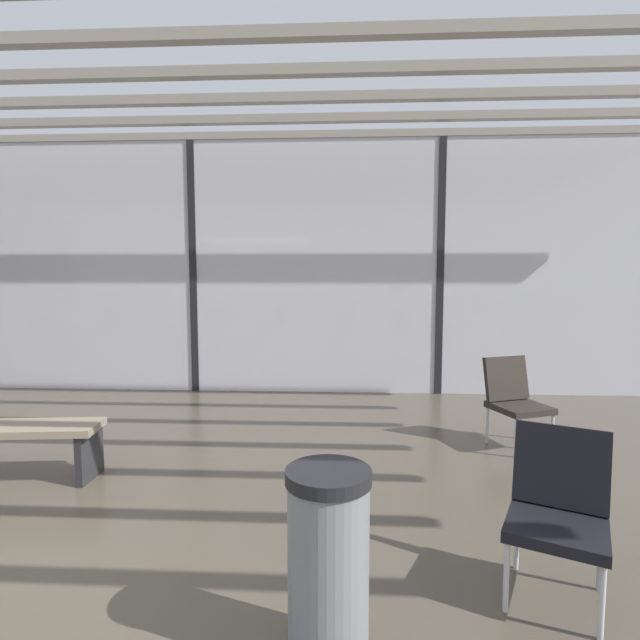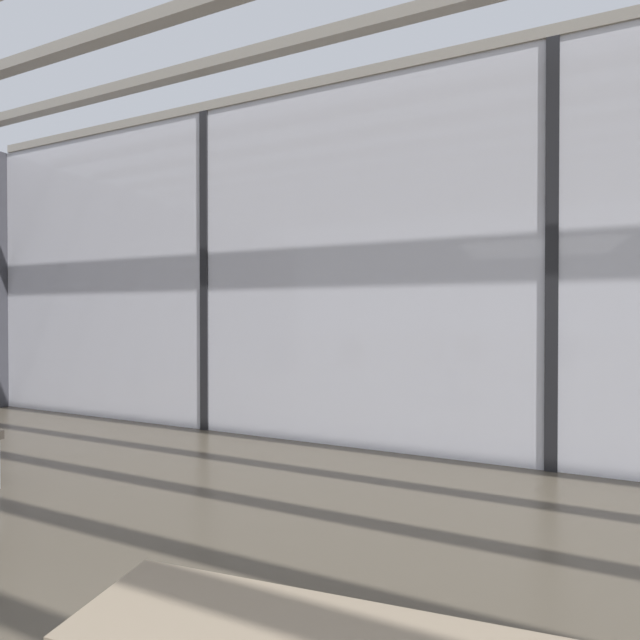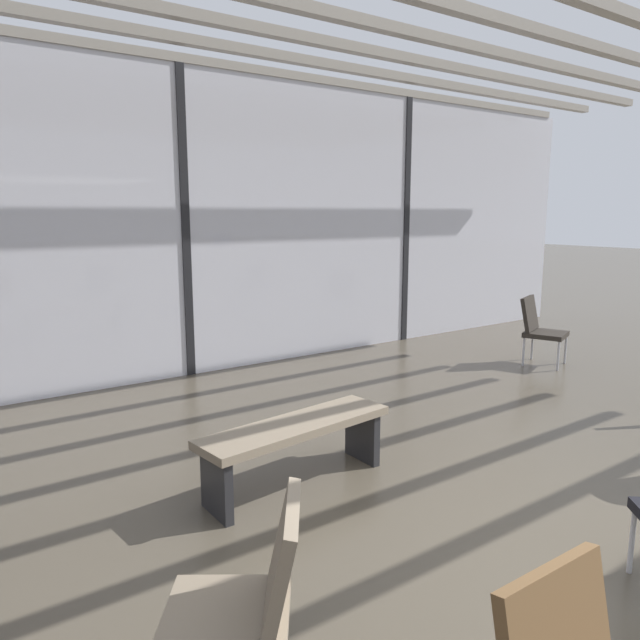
{
  "view_description": "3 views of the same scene",
  "coord_description": "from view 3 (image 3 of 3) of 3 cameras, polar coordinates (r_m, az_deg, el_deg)",
  "views": [
    {
      "loc": [
        2.2,
        -1.9,
        1.71
      ],
      "look_at": [
        1.94,
        3.0,
        1.25
      ],
      "focal_mm": 28.0,
      "sensor_mm": 36.0,
      "label": 1
    },
    {
      "loc": [
        -0.19,
        0.84,
        1.29
      ],
      "look_at": [
        -1.11,
        2.94,
        1.27
      ],
      "focal_mm": 26.45,
      "sensor_mm": 36.0,
      "label": 2
    },
    {
      "loc": [
        -2.81,
        -1.46,
        1.94
      ],
      "look_at": [
        -0.62,
        1.61,
        1.26
      ],
      "focal_mm": 33.64,
      "sensor_mm": 36.0,
      "label": 3
    }
  ],
  "objects": [
    {
      "name": "glass_curtain_wall",
      "position": [
        7.23,
        -12.82,
        8.77
      ],
      "size": [
        14.0,
        0.08,
        3.57
      ],
      "primitive_type": "cube",
      "color": "silver",
      "rests_on": "ground"
    },
    {
      "name": "waiting_bench",
      "position": [
        4.34,
        -2.24,
        -11.03
      ],
      "size": [
        1.53,
        0.56,
        0.47
      ],
      "rotation": [
        0.0,
        0.0,
        3.25
      ],
      "color": "#7F705B",
      "rests_on": "ground"
    },
    {
      "name": "ground_plane",
      "position": [
        3.71,
        24.76,
        -22.28
      ],
      "size": [
        60.0,
        60.0,
        0.0
      ],
      "primitive_type": "plane",
      "color": "#4C4438"
    },
    {
      "name": "lounge_chair_2",
      "position": [
        2.53,
        -6.79,
        -24.68
      ],
      "size": [
        0.71,
        0.69,
        0.87
      ],
      "rotation": [
        0.0,
        0.0,
        4.1
      ],
      "color": "#7F705B",
      "rests_on": "ground"
    },
    {
      "name": "window_mullion_1",
      "position": [
        7.23,
        -12.82,
        8.77
      ],
      "size": [
        0.1,
        0.12,
        3.57
      ],
      "primitive_type": "cube",
      "color": "black",
      "rests_on": "ground"
    },
    {
      "name": "lounge_chair_6",
      "position": [
        8.17,
        20.12,
        -0.57
      ],
      "size": [
        0.64,
        0.66,
        0.87
      ],
      "rotation": [
        0.0,
        0.0,
        0.37
      ],
      "color": "#28231E",
      "rests_on": "ground"
    },
    {
      "name": "parked_airplane",
      "position": [
        11.05,
        -26.38,
        10.35
      ],
      "size": [
        11.41,
        4.32,
        4.32
      ],
      "color": "silver",
      "rests_on": "ground"
    },
    {
      "name": "window_mullion_2",
      "position": [
        9.17,
        8.03,
        9.18
      ],
      "size": [
        0.1,
        0.12,
        3.57
      ],
      "primitive_type": "cube",
      "color": "black",
      "rests_on": "ground"
    }
  ]
}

